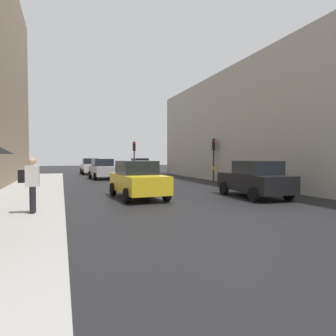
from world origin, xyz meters
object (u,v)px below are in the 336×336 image
object	(u,v)px
car_dark_suv	(255,179)
pedestrian_with_black_backpack	(31,182)
traffic_light_far_median	(134,152)
traffic_light_mid_street	(214,152)
car_yellow_taxi	(138,180)
car_white_compact	(90,166)
car_silver_hatchback	(103,169)
car_red_sedan	(139,166)

from	to	relation	value
car_dark_suv	pedestrian_with_black_backpack	distance (m)	9.89
traffic_light_far_median	car_dark_suv	distance (m)	17.41
traffic_light_mid_street	car_dark_suv	xyz separation A→B (m)	(-2.56, -9.13, -1.48)
car_yellow_taxi	car_white_compact	world-z (taller)	same
car_dark_suv	pedestrian_with_black_backpack	world-z (taller)	pedestrian_with_black_backpack
traffic_light_mid_street	car_silver_hatchback	size ratio (longest dim) A/B	0.79
car_white_compact	car_yellow_taxi	bearing A→B (deg)	-89.04
car_yellow_taxi	pedestrian_with_black_backpack	xyz separation A→B (m)	(-4.32, -3.48, 0.29)
car_red_sedan	car_yellow_taxi	world-z (taller)	same
car_yellow_taxi	car_red_sedan	bearing A→B (deg)	75.98
car_silver_hatchback	car_white_compact	bearing A→B (deg)	92.73
car_yellow_taxi	car_silver_hatchback	xyz separation A→B (m)	(0.02, 13.13, 0.00)
traffic_light_mid_street	traffic_light_far_median	world-z (taller)	traffic_light_far_median
car_silver_hatchback	pedestrian_with_black_backpack	size ratio (longest dim) A/B	2.44
traffic_light_mid_street	car_yellow_taxi	size ratio (longest dim) A/B	0.79
traffic_light_far_median	car_dark_suv	xyz separation A→B (m)	(1.97, -17.23, -1.52)
car_white_compact	car_silver_hatchback	distance (m)	7.83
traffic_light_mid_street	car_dark_suv	size ratio (longest dim) A/B	0.80
car_silver_hatchback	car_yellow_taxi	bearing A→B (deg)	-90.11
car_white_compact	car_dark_suv	distance (m)	23.26
pedestrian_with_black_backpack	traffic_light_mid_street	bearing A→B (deg)	41.97
car_red_sedan	car_silver_hatchback	xyz separation A→B (m)	(-5.35, -8.39, 0.00)
car_red_sedan	car_yellow_taxi	bearing A→B (deg)	-104.02
car_white_compact	traffic_light_far_median	bearing A→B (deg)	-54.70
car_white_compact	car_silver_hatchback	size ratio (longest dim) A/B	0.98
traffic_light_mid_street	car_white_compact	bearing A→B (deg)	121.72
traffic_light_mid_street	pedestrian_with_black_backpack	bearing A→B (deg)	-138.03
pedestrian_with_black_backpack	car_white_compact	bearing A→B (deg)	80.78
car_red_sedan	pedestrian_with_black_backpack	distance (m)	26.82
car_white_compact	pedestrian_with_black_backpack	distance (m)	24.76
traffic_light_far_median	car_yellow_taxi	xyz separation A→B (m)	(-3.41, -15.64, -1.52)
traffic_light_mid_street	car_white_compact	world-z (taller)	traffic_light_mid_street
traffic_light_mid_street	traffic_light_far_median	size ratio (longest dim) A/B	0.98
traffic_light_far_median	traffic_light_mid_street	bearing A→B (deg)	-60.79
traffic_light_mid_street	car_white_compact	xyz separation A→B (m)	(-8.29, 13.41, -1.48)
traffic_light_far_median	pedestrian_with_black_backpack	world-z (taller)	traffic_light_far_median
car_yellow_taxi	traffic_light_mid_street	bearing A→B (deg)	43.52
car_red_sedan	car_silver_hatchback	bearing A→B (deg)	-122.52
traffic_light_far_median	car_yellow_taxi	world-z (taller)	traffic_light_far_median
car_red_sedan	car_white_compact	xyz separation A→B (m)	(-5.72, -0.57, 0.00)
traffic_light_mid_street	car_red_sedan	bearing A→B (deg)	100.40
car_red_sedan	car_dark_suv	bearing A→B (deg)	-89.98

